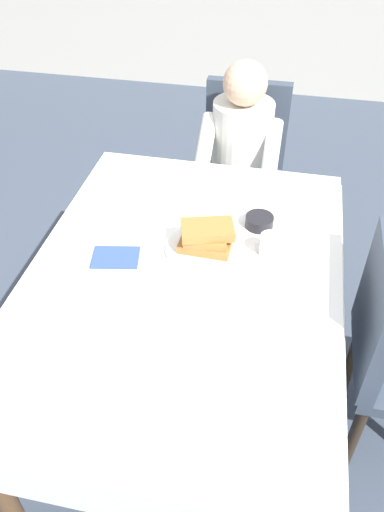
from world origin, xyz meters
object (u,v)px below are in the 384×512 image
Objects in this scene: cup_coffee at (271,245)px; fork_left_of_plate at (152,247)px; diner_person at (240,151)px; bowl_butter at (259,221)px; chair_diner at (242,160)px; plate_breakfast at (203,249)px; dining_table_main at (184,291)px; breakfast_stack at (207,237)px; knife_right_of_plate at (254,261)px; spoon_near_edge at (178,308)px.

cup_coffee reaches higher than fork_left_of_plate.
diner_person is 10.18× the size of bowl_butter.
chair_diner reaches higher than plate_breakfast.
breakfast_stack reaches higher than dining_table_main.
fork_left_of_plate is 0.90× the size of knife_right_of_plate.
bowl_butter is 0.61× the size of fork_left_of_plate.
fork_left_of_plate is at bearing -173.99° from plate_breakfast.
spoon_near_edge is at bearing -128.68° from cup_coffee.
bowl_butter is at bearing 1.62° from knife_right_of_plate.
diner_person is 0.92m from knife_right_of_plate.
dining_table_main is at bearing -150.26° from cup_coffee.
dining_table_main is 1.02m from diner_person.
plate_breakfast is 0.19m from fork_left_of_plate.
chair_diner is 1.36m from spoon_near_edge.
fork_left_of_plate is (-0.14, 0.11, 0.09)m from dining_table_main.
diner_person reaches higher than bowl_butter.
breakfast_stack is 1.20× the size of fork_left_of_plate.
spoon_near_edge is at bearing -96.40° from breakfast_stack.
fork_left_of_plate is (-0.38, -0.21, -0.02)m from bowl_butter.
spoon_near_edge is (0.02, -0.17, 0.09)m from dining_table_main.
breakfast_stack is 1.08× the size of knife_right_of_plate.
chair_diner reaches higher than dining_table_main.
diner_person is at bearing 104.45° from cup_coffee.
dining_table_main is at bearing 116.46° from knife_right_of_plate.
plate_breakfast is at bearing 88.68° from chair_diner.
chair_diner is 0.89m from bowl_butter.
knife_right_of_plate is 1.33× the size of spoon_near_edge.
dining_table_main is 0.36m from cup_coffee.
plate_breakfast is (-0.02, -0.88, 0.08)m from diner_person.
knife_right_of_plate is at bearing 100.46° from diner_person.
plate_breakfast reaches higher than dining_table_main.
dining_table_main is 0.28m from knife_right_of_plate.
bowl_butter is at bearing 103.26° from diner_person.
breakfast_stack is (-0.01, -0.87, 0.13)m from diner_person.
plate_breakfast is 0.25m from cup_coffee.
cup_coffee is at bearing -80.99° from fork_left_of_plate.
chair_diner reaches higher than cup_coffee.
bowl_butter is (0.19, 0.19, 0.01)m from plate_breakfast.
knife_right_of_plate is at bearing -87.63° from fork_left_of_plate.
breakfast_stack is at bearing 72.67° from spoon_near_edge.
breakfast_stack is 0.26m from bowl_butter.
diner_person is 1.19m from spoon_near_edge.
plate_breakfast is at bearing 71.25° from dining_table_main.
plate_breakfast is 1.87× the size of spoon_near_edge.
knife_right_of_plate is (0.18, -0.03, -0.06)m from breakfast_stack.
dining_table_main is 8.47× the size of fork_left_of_plate.
bowl_butter is at bearing 100.88° from chair_diner.
plate_breakfast is at bearing 74.39° from spoon_near_edge.
breakfast_stack is at bearing 89.09° from diner_person.
fork_left_of_plate and spoon_near_edge have the same top height.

